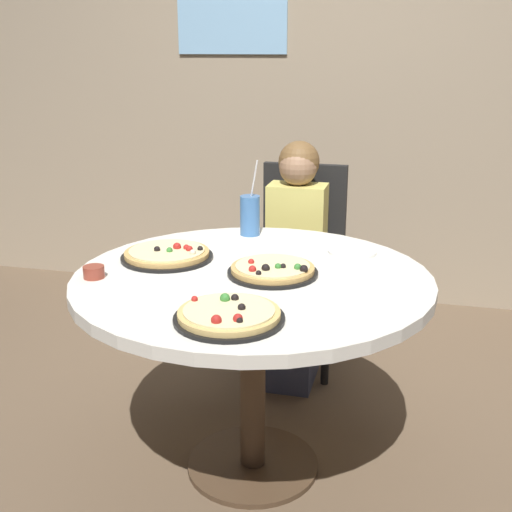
{
  "coord_description": "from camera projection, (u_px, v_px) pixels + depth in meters",
  "views": [
    {
      "loc": [
        0.5,
        -1.99,
        1.48
      ],
      "look_at": [
        0.0,
        0.05,
        0.8
      ],
      "focal_mm": 45.8,
      "sensor_mm": 36.0,
      "label": 1
    }
  ],
  "objects": [
    {
      "name": "pizza_pepperoni",
      "position": [
        167.0,
        254.0,
        2.34
      ],
      "size": [
        0.33,
        0.33,
        0.05
      ],
      "color": "black",
      "rests_on": "dining_table"
    },
    {
      "name": "diner_child",
      "position": [
        293.0,
        276.0,
        2.96
      ],
      "size": [
        0.26,
        0.41,
        1.08
      ],
      "color": "#3F4766",
      "rests_on": "ground_plane"
    },
    {
      "name": "sauce_bowl",
      "position": [
        94.0,
        272.0,
        2.14
      ],
      "size": [
        0.07,
        0.07,
        0.04
      ],
      "primitive_type": "cylinder",
      "color": "brown",
      "rests_on": "dining_table"
    },
    {
      "name": "soda_cup",
      "position": [
        250.0,
        215.0,
        2.62
      ],
      "size": [
        0.08,
        0.08,
        0.31
      ],
      "color": "#3F72B2",
      "rests_on": "dining_table"
    },
    {
      "name": "ground_plane",
      "position": [
        253.0,
        466.0,
        2.41
      ],
      "size": [
        8.0,
        8.0,
        0.0
      ],
      "primitive_type": "plane",
      "color": "brown"
    },
    {
      "name": "pizza_veggie",
      "position": [
        273.0,
        270.0,
        2.17
      ],
      "size": [
        0.3,
        0.3,
        0.05
      ],
      "color": "black",
      "rests_on": "dining_table"
    },
    {
      "name": "pizza_cheese",
      "position": [
        229.0,
        315.0,
        1.81
      ],
      "size": [
        0.31,
        0.31,
        0.05
      ],
      "color": "black",
      "rests_on": "dining_table"
    },
    {
      "name": "dining_table",
      "position": [
        252.0,
        302.0,
        2.21
      ],
      "size": [
        1.2,
        1.2,
        0.75
      ],
      "color": "silver",
      "rests_on": "ground_plane"
    },
    {
      "name": "wall_with_window",
      "position": [
        332.0,
        51.0,
        3.7
      ],
      "size": [
        5.2,
        0.14,
        2.9
      ],
      "color": "gray",
      "rests_on": "ground_plane"
    },
    {
      "name": "chair_wooden",
      "position": [
        301.0,
        254.0,
        3.12
      ],
      "size": [
        0.4,
        0.4,
        0.95
      ],
      "color": "black",
      "rests_on": "ground_plane"
    },
    {
      "name": "plate_small",
      "position": [
        352.0,
        252.0,
        2.41
      ],
      "size": [
        0.18,
        0.18,
        0.01
      ],
      "primitive_type": "cylinder",
      "color": "white",
      "rests_on": "dining_table"
    }
  ]
}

